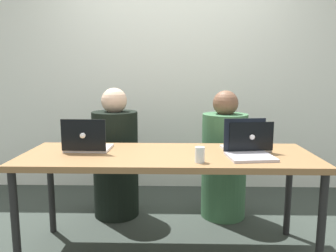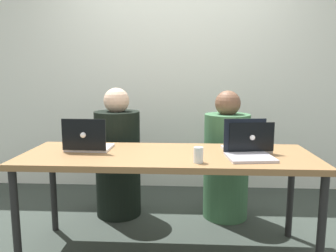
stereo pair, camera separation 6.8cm
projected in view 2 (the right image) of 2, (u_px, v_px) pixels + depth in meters
ground_plane at (167, 252)px, 2.36m from camera, size 12.00×12.00×0.00m
back_wall at (175, 81)px, 3.62m from camera, size 5.16×0.10×2.38m
desk at (167, 162)px, 2.25m from camera, size 1.98×0.69×0.73m
person_on_left at (118, 159)px, 2.94m from camera, size 0.48×0.48×1.15m
person_on_right at (226, 162)px, 2.89m from camera, size 0.40×0.40×1.13m
laptop_back_left at (88, 143)px, 2.33m from camera, size 0.32×0.28×0.24m
laptop_front_right at (248, 149)px, 2.14m from camera, size 0.32×0.30×0.24m
laptop_back_right at (248, 145)px, 2.29m from camera, size 0.34×0.27×0.22m
water_glass_right at (198, 156)px, 2.00m from camera, size 0.06×0.06×0.10m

